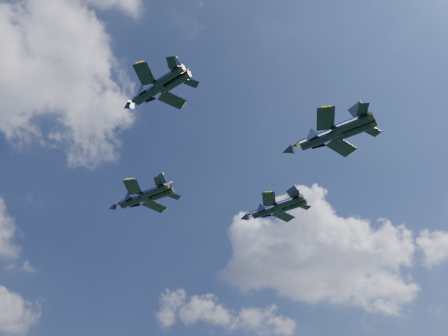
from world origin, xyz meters
TOP-DOWN VIEW (x-y plane):
  - jet_lead at (-8.70, 29.91)m, footprint 12.61×17.42m
  - jet_left at (-21.09, 2.98)m, footprint 11.11×15.04m
  - jet_right at (16.06, 15.02)m, footprint 12.05×16.72m
  - jet_slot at (7.17, -8.55)m, footprint 13.12×18.18m

SIDE VIEW (x-z plane):
  - jet_slot at x=7.17m, z-range 54.67..58.97m
  - jet_right at x=16.06m, z-range 55.88..59.84m
  - jet_lead at x=-8.70m, z-range 56.18..60.32m
  - jet_left at x=-21.09m, z-range 57.49..61.03m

